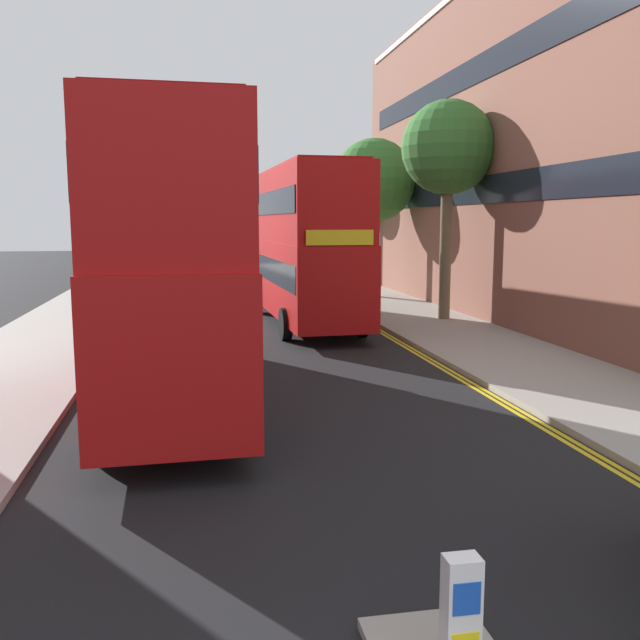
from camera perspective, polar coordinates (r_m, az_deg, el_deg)
sidewalk_right at (r=20.45m, az=14.11°, el=-2.38°), size 4.00×80.00×0.14m
sidewalk_left at (r=19.15m, az=-24.07°, el=-3.57°), size 4.00×80.00×0.14m
kerb_line_outer at (r=17.85m, az=10.63°, el=-4.02°), size 0.10×56.00×0.01m
kerb_line_inner at (r=17.79m, az=10.15°, el=-4.05°), size 0.10×56.00×0.01m
keep_left_bollard at (r=5.92m, az=11.65°, el=-24.02°), size 0.36×0.28×1.11m
double_decker_bus_away at (r=14.70m, az=-12.46°, el=5.23°), size 3.03×10.87×5.64m
double_decker_bus_oncoming at (r=24.97m, az=-1.43°, el=6.58°), size 3.09×10.89×5.64m
street_tree_near at (r=33.19m, az=4.52°, el=11.48°), size 3.94×3.94×7.51m
street_tree_mid at (r=25.92m, az=10.65°, el=13.79°), size 3.40×3.40×7.97m
street_tree_far at (r=39.53m, az=3.91°, el=10.92°), size 3.91×3.91×7.46m
townhouse_terrace_right at (r=29.98m, az=21.10°, el=12.85°), size 10.08×28.00×12.88m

